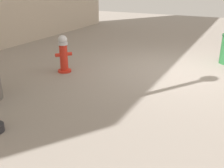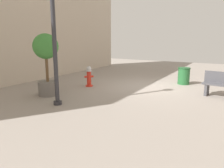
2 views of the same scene
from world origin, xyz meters
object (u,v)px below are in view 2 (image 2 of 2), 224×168
trash_bin (184,76)px  street_lamp (53,20)px  fire_hydrant (89,76)px  planter_tree (46,58)px

trash_bin → street_lamp: bearing=62.1°
fire_hydrant → street_lamp: (-0.78, 2.88, 2.28)m
fire_hydrant → trash_bin: size_ratio=1.16×
planter_tree → street_lamp: size_ratio=0.53×
fire_hydrant → planter_tree: planter_tree is taller
planter_tree → trash_bin: planter_tree is taller
fire_hydrant → trash_bin: 4.59m
fire_hydrant → trash_bin: (-3.72, -2.69, -0.06)m
planter_tree → trash_bin: size_ratio=2.93×
street_lamp → trash_bin: street_lamp is taller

